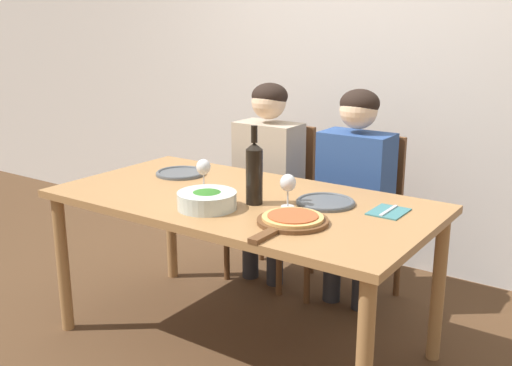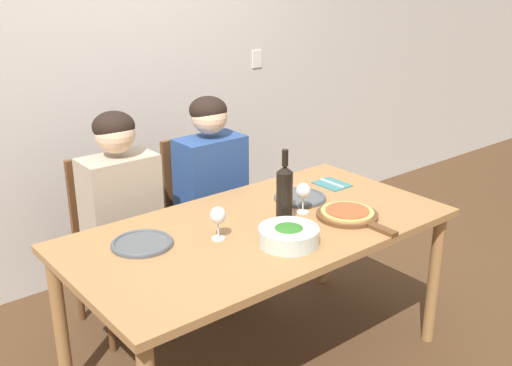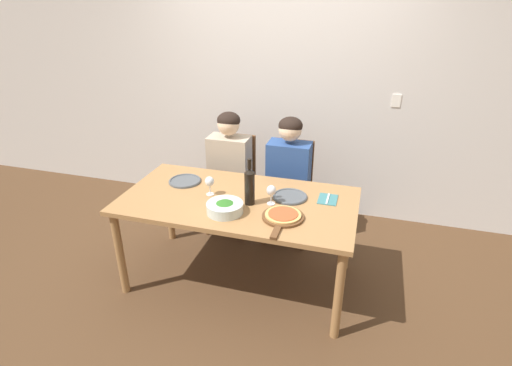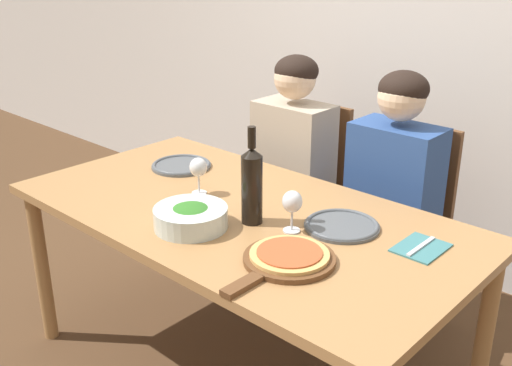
# 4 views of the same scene
# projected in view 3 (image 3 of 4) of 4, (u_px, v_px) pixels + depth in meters

# --- Properties ---
(ground_plane) EXTENTS (40.00, 40.00, 0.00)m
(ground_plane) POSITION_uv_depth(u_px,v_px,m) (240.00, 278.00, 3.34)
(ground_plane) COLOR #4C331E
(back_wall) EXTENTS (10.00, 0.06, 2.70)m
(back_wall) POSITION_uv_depth(u_px,v_px,m) (282.00, 83.00, 3.97)
(back_wall) COLOR silver
(back_wall) RESTS_ON ground
(dining_table) EXTENTS (1.77, 0.92, 0.75)m
(dining_table) POSITION_uv_depth(u_px,v_px,m) (238.00, 208.00, 3.04)
(dining_table) COLOR #9E7042
(dining_table) RESTS_ON ground
(chair_left) EXTENTS (0.42, 0.42, 0.93)m
(chair_left) POSITION_uv_depth(u_px,v_px,m) (234.00, 180.00, 3.92)
(chair_left) COLOR brown
(chair_left) RESTS_ON ground
(chair_right) EXTENTS (0.42, 0.42, 0.93)m
(chair_right) POSITION_uv_depth(u_px,v_px,m) (290.00, 188.00, 3.78)
(chair_right) COLOR brown
(chair_right) RESTS_ON ground
(person_woman) EXTENTS (0.47, 0.51, 1.20)m
(person_woman) POSITION_uv_depth(u_px,v_px,m) (229.00, 163.00, 3.73)
(person_woman) COLOR #28282D
(person_woman) RESTS_ON ground
(person_man) EXTENTS (0.47, 0.51, 1.20)m
(person_man) POSITION_uv_depth(u_px,v_px,m) (288.00, 170.00, 3.58)
(person_man) COLOR #28282D
(person_man) RESTS_ON ground
(wine_bottle) EXTENTS (0.08, 0.08, 0.35)m
(wine_bottle) POSITION_uv_depth(u_px,v_px,m) (250.00, 186.00, 2.88)
(wine_bottle) COLOR black
(wine_bottle) RESTS_ON dining_table
(broccoli_bowl) EXTENTS (0.26, 0.26, 0.08)m
(broccoli_bowl) POSITION_uv_depth(u_px,v_px,m) (225.00, 208.00, 2.81)
(broccoli_bowl) COLOR silver
(broccoli_bowl) RESTS_ON dining_table
(dinner_plate_left) EXTENTS (0.26, 0.26, 0.02)m
(dinner_plate_left) POSITION_uv_depth(u_px,v_px,m) (185.00, 181.00, 3.28)
(dinner_plate_left) COLOR #4C5156
(dinner_plate_left) RESTS_ON dining_table
(dinner_plate_right) EXTENTS (0.26, 0.26, 0.02)m
(dinner_plate_right) POSITION_uv_depth(u_px,v_px,m) (290.00, 196.00, 3.03)
(dinner_plate_right) COLOR #4C5156
(dinner_plate_right) RESTS_ON dining_table
(pizza_on_board) EXTENTS (0.29, 0.43, 0.04)m
(pizza_on_board) POSITION_uv_depth(u_px,v_px,m) (283.00, 216.00, 2.74)
(pizza_on_board) COLOR brown
(pizza_on_board) RESTS_ON dining_table
(wine_glass_left) EXTENTS (0.07, 0.07, 0.15)m
(wine_glass_left) POSITION_uv_depth(u_px,v_px,m) (210.00, 182.00, 3.03)
(wine_glass_left) COLOR silver
(wine_glass_left) RESTS_ON dining_table
(wine_glass_right) EXTENTS (0.07, 0.07, 0.15)m
(wine_glass_right) POSITION_uv_depth(u_px,v_px,m) (271.00, 191.00, 2.89)
(wine_glass_right) COLOR silver
(wine_glass_right) RESTS_ON dining_table
(fork_on_napkin) EXTENTS (0.14, 0.18, 0.01)m
(fork_on_napkin) POSITION_uv_depth(u_px,v_px,m) (328.00, 199.00, 3.00)
(fork_on_napkin) COLOR #387075
(fork_on_napkin) RESTS_ON dining_table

